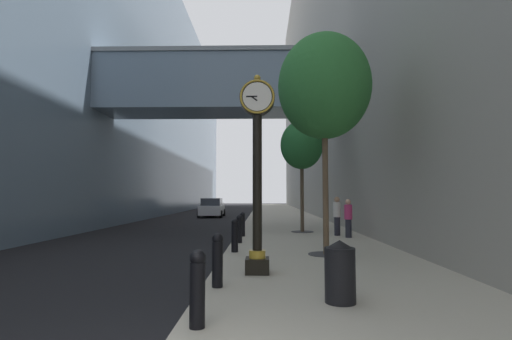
# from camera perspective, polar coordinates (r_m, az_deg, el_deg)

# --- Properties ---
(ground_plane) EXTENTS (110.00, 110.00, 0.00)m
(ground_plane) POSITION_cam_1_polar(r_m,az_deg,el_deg) (30.20, -1.24, -7.53)
(ground_plane) COLOR black
(ground_plane) RESTS_ON ground
(sidewalk_right) EXTENTS (5.77, 80.00, 0.14)m
(sidewalk_right) POSITION_cam_1_polar(r_m,az_deg,el_deg) (33.21, 4.00, -7.06)
(sidewalk_right) COLOR #ADA593
(sidewalk_right) RESTS_ON ground
(building_block_left) EXTENTS (23.13, 80.00, 24.32)m
(building_block_left) POSITION_cam_1_polar(r_m,az_deg,el_deg) (37.15, -21.07, 12.33)
(building_block_left) COLOR slate
(building_block_left) RESTS_ON ground
(building_block_right) EXTENTS (9.00, 80.00, 32.97)m
(building_block_right) POSITION_cam_1_polar(r_m,az_deg,el_deg) (37.27, 15.97, 19.28)
(building_block_right) COLOR gray
(building_block_right) RESTS_ON ground
(street_clock) EXTENTS (0.84, 0.55, 4.71)m
(street_clock) POSITION_cam_1_polar(r_m,az_deg,el_deg) (8.81, 0.20, 1.17)
(street_clock) COLOR black
(street_clock) RESTS_ON sidewalk_right
(bollard_nearest) EXTENTS (0.23, 0.23, 1.06)m
(bollard_nearest) POSITION_cam_1_polar(r_m,az_deg,el_deg) (5.45, -8.95, -17.21)
(bollard_nearest) COLOR black
(bollard_nearest) RESTS_ON sidewalk_right
(bollard_second) EXTENTS (0.23, 0.23, 1.06)m
(bollard_second) POSITION_cam_1_polar(r_m,az_deg,el_deg) (7.63, -5.92, -13.34)
(bollard_second) COLOR black
(bollard_second) RESTS_ON sidewalk_right
(bollard_fourth) EXTENTS (0.23, 0.23, 1.06)m
(bollard_fourth) POSITION_cam_1_polar(r_m,az_deg,el_deg) (12.07, -3.27, -9.82)
(bollard_fourth) COLOR black
(bollard_fourth) RESTS_ON sidewalk_right
(bollard_fifth) EXTENTS (0.23, 0.23, 1.06)m
(bollard_fifth) POSITION_cam_1_polar(r_m,az_deg,el_deg) (14.31, -2.57, -8.88)
(bollard_fifth) COLOR black
(bollard_fifth) RESTS_ON sidewalk_right
(bollard_sixth) EXTENTS (0.23, 0.23, 1.06)m
(bollard_sixth) POSITION_cam_1_polar(r_m,az_deg,el_deg) (16.55, -2.07, -8.19)
(bollard_sixth) COLOR black
(bollard_sixth) RESTS_ON sidewalk_right
(street_tree_near) EXTENTS (2.89, 2.89, 6.89)m
(street_tree_near) POSITION_cam_1_polar(r_m,az_deg,el_deg) (12.16, 10.40, 12.40)
(street_tree_near) COLOR #333335
(street_tree_near) RESTS_ON sidewalk_right
(street_tree_mid_near) EXTENTS (2.11, 2.11, 5.52)m
(street_tree_mid_near) POSITION_cam_1_polar(r_m,az_deg,el_deg) (18.74, 7.00, 3.73)
(street_tree_mid_near) COLOR #333335
(street_tree_mid_near) RESTS_ON sidewalk_right
(trash_bin) EXTENTS (0.53, 0.53, 1.05)m
(trash_bin) POSITION_cam_1_polar(r_m,az_deg,el_deg) (6.70, 12.72, -14.75)
(trash_bin) COLOR black
(trash_bin) RESTS_ON sidewalk_right
(pedestrian_walking) EXTENTS (0.35, 0.35, 1.64)m
(pedestrian_walking) POSITION_cam_1_polar(r_m,az_deg,el_deg) (16.51, 13.94, -7.03)
(pedestrian_walking) COLOR #23232D
(pedestrian_walking) RESTS_ON sidewalk_right
(pedestrian_by_clock) EXTENTS (0.43, 0.43, 1.74)m
(pedestrian_by_clock) POSITION_cam_1_polar(r_m,az_deg,el_deg) (17.23, 12.30, -6.70)
(pedestrian_by_clock) COLOR #23232D
(pedestrian_by_clock) RESTS_ON sidewalk_right
(car_white_near) EXTENTS (2.17, 4.54, 1.65)m
(car_white_near) POSITION_cam_1_polar(r_m,az_deg,el_deg) (33.42, -6.75, -5.76)
(car_white_near) COLOR silver
(car_white_near) RESTS_ON ground
(car_grey_mid) EXTENTS (2.25, 4.57, 1.56)m
(car_grey_mid) POSITION_cam_1_polar(r_m,az_deg,el_deg) (41.79, -6.73, -5.42)
(car_grey_mid) COLOR slate
(car_grey_mid) RESTS_ON ground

